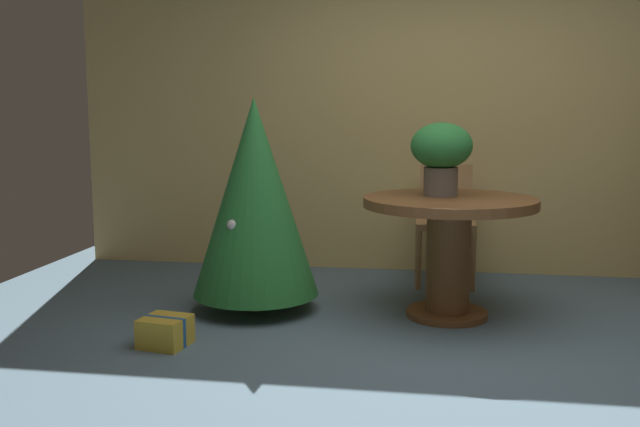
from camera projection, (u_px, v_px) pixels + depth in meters
ground_plane at (448, 365)px, 3.56m from camera, size 6.60×6.60×0.00m
back_wall_panel at (445, 110)px, 5.52m from camera, size 6.00×0.10×2.60m
round_dining_table at (449, 233)px, 4.33m from camera, size 1.07×1.07×0.76m
flower_vase at (442, 151)px, 4.34m from camera, size 0.38×0.39×0.46m
wooden_chair_far at (446, 216)px, 5.23m from camera, size 0.43×0.42×0.89m
holiday_tree at (255, 197)px, 4.45m from camera, size 0.81×0.81×1.38m
gift_box_gold at (165, 332)px, 3.84m from camera, size 0.28×0.27×0.16m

